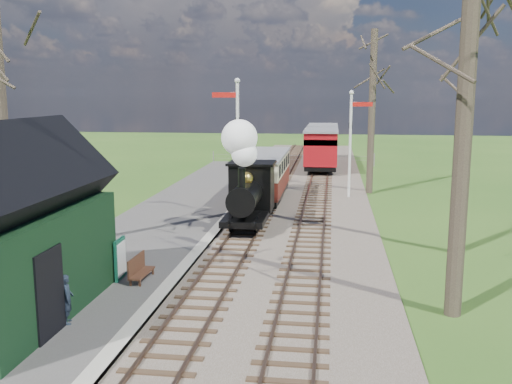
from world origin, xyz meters
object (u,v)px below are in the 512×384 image
semaphore_far (352,136)px  red_carriage_a (321,149)px  station_shed (8,234)px  red_carriage_b (323,142)px  person (67,299)px  locomotive (247,182)px  bench (139,269)px  semaphore_near (236,139)px  sign_board (120,259)px  coach (265,174)px

semaphore_far → red_carriage_a: size_ratio=0.98×
station_shed → red_carriage_a: (6.90, 28.24, -0.59)m
station_shed → red_carriage_b: bearing=78.4°
station_shed → red_carriage_a: bearing=76.3°
semaphore_far → person: (-7.14, -18.25, -2.55)m
locomotive → person: locomotive is taller
bench → semaphore_near: bearing=81.3°
semaphore_near → bench: bearing=-98.7°
locomotive → sign_board: size_ratio=3.67×
bench → person: size_ratio=1.07×
sign_board → locomotive: bearing=69.2°
red_carriage_a → red_carriage_b: 5.50m
red_carriage_b → bench: size_ratio=4.54×
semaphore_far → red_carriage_a: semaphore_far is taller
bench → person: (-0.62, -3.28, 0.26)m
semaphore_near → red_carriage_b: bearing=81.2°
station_shed → coach: bearing=75.2°
red_carriage_b → bench: (-4.75, -30.72, -1.14)m
semaphore_near → locomotive: 2.51m
sign_board → bench: bearing=-4.9°
semaphore_far → red_carriage_a: (-1.77, 10.24, -1.67)m
red_carriage_b → bench: 31.10m
semaphore_near → coach: size_ratio=0.88×
semaphore_near → red_carriage_b: semaphore_near is taller
red_carriage_a → person: size_ratio=4.86×
person → semaphore_near: bearing=-33.9°
red_carriage_b → station_shed: bearing=-101.6°
person → station_shed: bearing=56.1°
person → coach: bearing=-34.1°
semaphore_far → semaphore_near: bearing=-130.6°
station_shed → semaphore_near: bearing=73.6°
red_carriage_b → person: (-5.37, -33.99, -0.88)m
semaphore_near → red_carriage_b: (3.37, 21.74, -1.94)m
coach → bench: bearing=-99.2°
red_carriage_a → person: (-5.37, -28.49, -0.88)m
coach → sign_board: (-2.72, -13.19, -0.69)m
semaphore_near → sign_board: semaphore_near is taller
locomotive → coach: size_ratio=0.62×
semaphore_near → red_carriage_b: 22.09m
station_shed → locomotive: bearing=67.2°
coach → red_carriage_b: size_ratio=1.21×
station_shed → locomotive: (4.29, 10.20, -0.23)m
locomotive → coach: bearing=89.9°
station_shed → semaphore_near: 12.58m
locomotive → bench: locomotive is taller
locomotive → coach: (0.01, 6.06, -0.54)m
red_carriage_a → red_carriage_b: same height
station_shed → red_carriage_a: size_ratio=1.08×
red_carriage_a → sign_board: (-5.32, -25.17, -0.88)m
semaphore_far → bench: 16.58m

